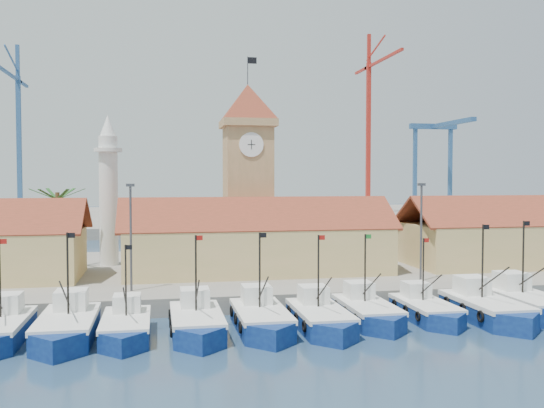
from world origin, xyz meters
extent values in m
plane|color=navy|center=(0.00, 0.00, 0.00)|extent=(400.00, 400.00, 0.00)
cube|color=gray|center=(0.00, 24.00, 0.75)|extent=(140.00, 32.00, 1.50)
cube|color=gray|center=(0.00, 110.00, 1.00)|extent=(240.00, 80.00, 2.00)
cube|color=silver|center=(-20.33, 5.09, 2.17)|extent=(2.07, 2.17, 1.38)
cylinder|color=black|center=(-20.33, 3.63, 4.14)|extent=(0.14, 0.14, 5.52)
cube|color=#A5140F|center=(-20.09, 3.63, 6.70)|extent=(0.49, 0.02, 0.35)
cube|color=navy|center=(-15.89, 2.85, 0.52)|extent=(3.64, 8.23, 1.87)
cube|color=navy|center=(-15.89, -1.26, 0.52)|extent=(3.64, 3.64, 1.87)
cube|color=silver|center=(-15.89, 2.85, 1.45)|extent=(3.71, 8.46, 0.36)
cube|color=silver|center=(-15.89, 4.91, 2.29)|extent=(2.18, 2.29, 1.45)
cylinder|color=black|center=(-15.89, 3.37, 4.36)|extent=(0.15, 0.15, 5.82)
cube|color=black|center=(-15.63, 3.37, 7.06)|extent=(0.52, 0.02, 0.36)
cube|color=navy|center=(-11.98, 2.56, 0.46)|extent=(3.19, 7.22, 1.64)
cube|color=navy|center=(-11.98, -1.05, 0.46)|extent=(3.19, 3.19, 1.64)
cube|color=silver|center=(-11.98, 2.56, 1.28)|extent=(3.26, 7.42, 0.32)
cube|color=silver|center=(-11.98, 4.36, 2.01)|extent=(1.91, 2.01, 1.28)
cylinder|color=black|center=(-11.98, 3.01, 3.83)|extent=(0.13, 0.13, 5.11)
cube|color=black|center=(-11.76, 3.01, 6.20)|extent=(0.46, 0.02, 0.32)
cube|color=navy|center=(-7.14, 2.62, 0.50)|extent=(3.48, 7.87, 1.79)
cube|color=navy|center=(-7.14, -1.31, 0.50)|extent=(3.48, 3.48, 1.79)
cube|color=silver|center=(-7.14, 2.62, 1.39)|extent=(3.55, 8.09, 0.35)
cube|color=silver|center=(-7.14, 4.59, 2.19)|extent=(2.09, 2.19, 1.39)
cylinder|color=black|center=(-7.14, 3.12, 4.17)|extent=(0.14, 0.14, 5.56)
cube|color=#A5140F|center=(-6.89, 3.12, 6.75)|extent=(0.50, 0.02, 0.35)
cube|color=navy|center=(-2.51, 2.81, 0.50)|extent=(3.52, 7.97, 1.81)
cube|color=navy|center=(-2.51, -1.18, 0.50)|extent=(3.52, 3.52, 1.81)
cube|color=silver|center=(-2.51, 2.81, 1.41)|extent=(3.59, 8.19, 0.35)
cube|color=silver|center=(-2.51, 4.80, 2.21)|extent=(2.11, 2.21, 1.41)
cylinder|color=black|center=(-2.51, 3.31, 4.23)|extent=(0.14, 0.14, 5.63)
cube|color=black|center=(-2.25, 3.31, 6.84)|extent=(0.50, 0.02, 0.35)
cube|color=navy|center=(1.80, 2.39, 0.49)|extent=(3.42, 7.73, 1.76)
cube|color=navy|center=(1.80, -1.47, 0.49)|extent=(3.41, 3.41, 1.76)
cube|color=silver|center=(1.80, 2.39, 1.37)|extent=(3.48, 7.94, 0.34)
cube|color=silver|center=(1.80, 4.32, 2.15)|extent=(2.05, 2.15, 1.37)
cylinder|color=black|center=(1.80, 2.88, 4.10)|extent=(0.14, 0.14, 5.46)
cube|color=#A5140F|center=(2.04, 2.88, 6.64)|extent=(0.49, 0.02, 0.34)
cube|color=navy|center=(5.88, 3.78, 0.48)|extent=(3.35, 7.58, 1.72)
cube|color=navy|center=(5.88, -0.01, 0.48)|extent=(3.35, 3.35, 1.72)
cube|color=silver|center=(5.88, 3.78, 1.34)|extent=(3.41, 7.79, 0.33)
cube|color=silver|center=(5.88, 5.67, 2.10)|extent=(2.01, 2.10, 1.34)
cylinder|color=black|center=(5.88, 4.25, 4.02)|extent=(0.13, 0.13, 5.36)
cube|color=#197226|center=(6.12, 4.25, 6.50)|extent=(0.48, 0.02, 0.33)
cube|color=navy|center=(10.65, 3.76, 0.45)|extent=(3.15, 7.13, 1.62)
cube|color=navy|center=(10.65, 0.19, 0.45)|extent=(3.15, 3.15, 1.62)
cube|color=silver|center=(10.65, 3.76, 1.26)|extent=(3.22, 7.33, 0.32)
cube|color=silver|center=(10.65, 5.54, 1.98)|extent=(1.89, 1.98, 1.26)
cylinder|color=black|center=(10.65, 4.21, 3.78)|extent=(0.13, 0.13, 5.04)
cube|color=#A5140F|center=(10.87, 4.21, 6.13)|extent=(0.45, 0.02, 0.32)
cube|color=navy|center=(15.14, 2.71, 0.53)|extent=(3.69, 8.35, 1.90)
cube|color=navy|center=(15.14, -1.46, 0.53)|extent=(3.69, 3.69, 1.90)
cube|color=silver|center=(15.14, 2.71, 1.48)|extent=(3.76, 8.58, 0.37)
cube|color=silver|center=(15.14, 4.80, 2.32)|extent=(2.21, 2.32, 1.48)
cylinder|color=black|center=(15.14, 3.24, 4.43)|extent=(0.15, 0.15, 5.91)
cube|color=black|center=(15.40, 3.24, 7.17)|extent=(0.53, 0.02, 0.37)
cube|color=navy|center=(19.33, 3.74, 0.54)|extent=(3.77, 8.52, 1.94)
cube|color=silver|center=(19.33, 3.74, 1.51)|extent=(3.84, 8.76, 0.38)
cube|color=silver|center=(19.33, 5.87, 2.37)|extent=(2.26, 2.37, 1.51)
cylinder|color=black|center=(19.33, 4.28, 4.52)|extent=(0.15, 0.15, 6.03)
cube|color=black|center=(19.60, 4.28, 7.32)|extent=(0.54, 0.02, 0.38)
cube|color=tan|center=(0.00, 20.00, 3.75)|extent=(26.00, 10.00, 4.50)
cube|color=maroon|center=(0.00, 17.50, 7.50)|extent=(27.04, 5.13, 3.21)
cube|color=maroon|center=(0.00, 22.50, 7.50)|extent=(27.04, 5.13, 3.21)
cube|color=tan|center=(32.00, 20.00, 3.75)|extent=(30.00, 10.00, 4.50)
cube|color=maroon|center=(32.00, 22.50, 7.50)|extent=(31.20, 5.13, 3.21)
cube|color=tan|center=(0.00, 26.00, 9.00)|extent=(5.00, 5.00, 15.00)
cube|color=tan|center=(0.00, 26.00, 16.90)|extent=(5.80, 5.80, 0.80)
pyramid|color=maroon|center=(0.00, 26.00, 19.20)|extent=(5.80, 5.80, 4.00)
cylinder|color=white|center=(0.00, 23.45, 14.50)|extent=(2.60, 0.15, 2.60)
cube|color=black|center=(0.00, 23.37, 14.50)|extent=(0.08, 0.02, 1.00)
cube|color=black|center=(0.00, 23.37, 14.50)|extent=(0.80, 0.02, 0.08)
cylinder|color=#3F3F44|center=(0.00, 26.00, 22.70)|extent=(0.10, 0.10, 3.00)
cube|color=black|center=(0.50, 26.00, 23.80)|extent=(1.00, 0.03, 0.70)
cylinder|color=silver|center=(-15.00, 28.00, 8.50)|extent=(2.00, 2.00, 14.00)
cylinder|color=silver|center=(-15.00, 28.00, 14.00)|extent=(3.00, 3.00, 0.40)
cone|color=silver|center=(-15.00, 28.00, 16.60)|extent=(1.80, 1.80, 2.40)
cylinder|color=brown|center=(-20.00, 26.00, 5.50)|extent=(0.44, 0.44, 8.00)
cube|color=#1D4F1B|center=(-18.60, 26.00, 9.30)|extent=(2.80, 0.35, 1.18)
cube|color=#1D4F1B|center=(-19.30, 27.21, 9.30)|extent=(1.71, 2.60, 1.18)
cube|color=#1D4F1B|center=(-20.70, 27.21, 9.30)|extent=(1.71, 2.60, 1.18)
cube|color=#1D4F1B|center=(-21.40, 26.00, 9.30)|extent=(2.80, 0.35, 1.18)
cube|color=#1D4F1B|center=(-20.70, 24.79, 9.30)|extent=(1.71, 2.60, 1.18)
cube|color=#1D4F1B|center=(-19.30, 24.79, 9.30)|extent=(1.71, 2.60, 1.18)
cylinder|color=#3F3F44|center=(-12.00, 12.00, 6.00)|extent=(0.20, 0.20, 9.00)
cube|color=#3F3F44|center=(-12.00, 12.00, 10.40)|extent=(0.70, 0.25, 0.25)
cylinder|color=#3F3F44|center=(14.00, 12.00, 6.00)|extent=(0.20, 0.20, 9.00)
cube|color=#3F3F44|center=(14.00, 12.00, 10.40)|extent=(0.70, 0.25, 0.25)
cube|color=#2B5486|center=(-40.95, 108.00, 18.14)|extent=(1.00, 1.00, 32.29)
cube|color=#2B5486|center=(-40.95, 97.69, 33.29)|extent=(0.60, 25.77, 0.60)
cube|color=#2B5486|center=(-40.95, 113.00, 33.29)|extent=(0.60, 10.00, 0.60)
cube|color=#2B5486|center=(-40.95, 108.00, 37.79)|extent=(0.80, 0.80, 7.00)
cube|color=#B4251B|center=(42.23, 105.00, 20.81)|extent=(1.00, 1.00, 37.62)
cube|color=#B4251B|center=(42.23, 95.61, 38.62)|extent=(0.60, 23.46, 0.60)
cube|color=#B4251B|center=(42.23, 110.00, 38.62)|extent=(0.60, 10.00, 0.60)
cube|color=#B4251B|center=(42.23, 105.00, 43.12)|extent=(0.80, 0.80, 7.00)
cube|color=#2B5486|center=(57.00, 110.00, 13.00)|extent=(0.90, 0.90, 22.00)
cube|color=#2B5486|center=(67.00, 110.00, 13.00)|extent=(0.90, 0.90, 22.00)
cube|color=#2B5486|center=(62.00, 110.00, 24.50)|extent=(13.00, 1.40, 1.40)
cube|color=#2B5486|center=(62.00, 100.00, 24.50)|extent=(1.40, 22.00, 1.00)
camera|label=1|loc=(-9.77, -39.86, 11.04)|focal=40.00mm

